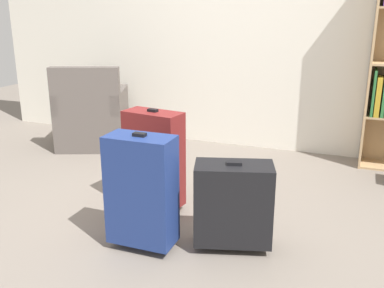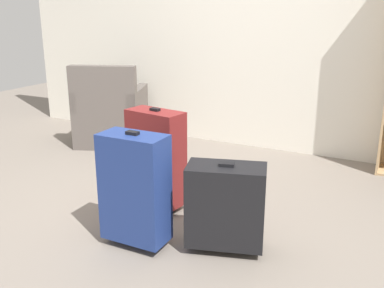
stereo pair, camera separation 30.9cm
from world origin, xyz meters
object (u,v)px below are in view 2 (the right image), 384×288
(mug, at_px, (150,151))
(suitcase_navy_blue, at_px, (135,188))
(suitcase_dark_red, at_px, (156,157))
(suitcase_black, at_px, (226,205))
(armchair, at_px, (111,116))

(mug, height_order, suitcase_navy_blue, suitcase_navy_blue)
(suitcase_dark_red, distance_m, suitcase_black, 0.79)
(suitcase_dark_red, bearing_deg, suitcase_navy_blue, -71.99)
(armchair, height_order, suitcase_dark_red, armchair)
(armchair, distance_m, suitcase_navy_blue, 2.31)
(armchair, distance_m, suitcase_dark_red, 1.80)
(mug, distance_m, suitcase_dark_red, 1.28)
(mug, relative_size, suitcase_navy_blue, 0.16)
(mug, xyz_separation_m, suitcase_black, (1.41, -1.35, 0.26))
(suitcase_black, relative_size, suitcase_navy_blue, 0.76)
(armchair, xyz_separation_m, suitcase_dark_red, (1.33, -1.21, 0.09))
(mug, bearing_deg, armchair, 162.53)
(suitcase_black, xyz_separation_m, suitcase_navy_blue, (-0.53, -0.20, 0.09))
(armchair, relative_size, suitcase_navy_blue, 1.20)
(armchair, relative_size, mug, 7.59)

